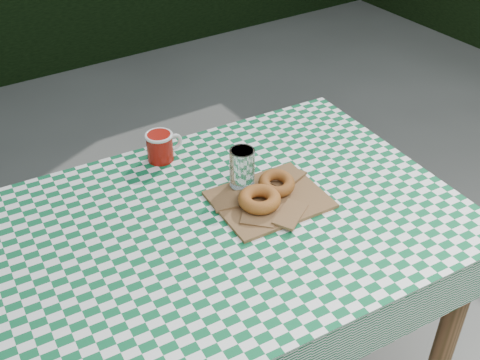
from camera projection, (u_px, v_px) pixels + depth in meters
name	position (u px, v px, depth m)	size (l,w,h in m)	color
table	(221.00, 326.00, 1.65)	(1.19, 0.79, 0.75)	#52371C
tablecloth	(218.00, 223.00, 1.43)	(1.21, 0.81, 0.01)	#0E5D33
paper_bag	(269.00, 199.00, 1.49)	(0.28, 0.22, 0.01)	brown
bagel_front	(259.00, 199.00, 1.45)	(0.11, 0.11, 0.03)	#A44C21
bagel_back	(277.00, 183.00, 1.51)	(0.10, 0.10, 0.03)	brown
coffee_mug	(160.00, 147.00, 1.63)	(0.15, 0.15, 0.08)	#961109
drinking_glass	(242.00, 170.00, 1.50)	(0.07, 0.07, 0.12)	silver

